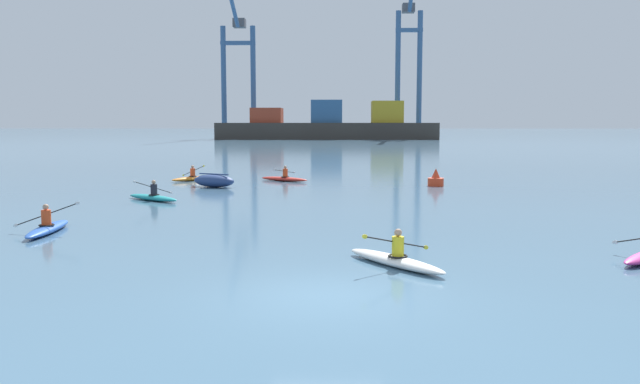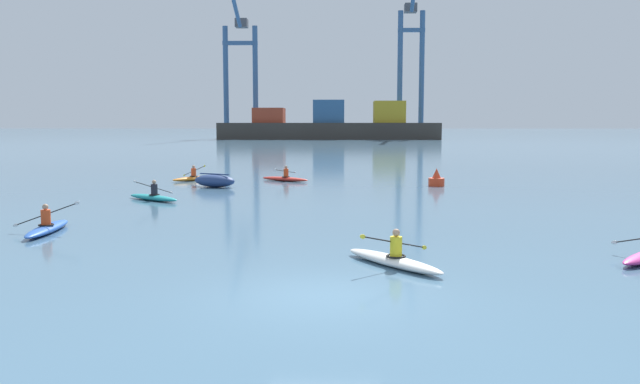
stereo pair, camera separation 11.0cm
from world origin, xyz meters
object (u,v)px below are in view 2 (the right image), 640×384
Objects in this scene: kayak_orange at (195,178)px; kayak_red at (285,178)px; channel_buoy at (436,180)px; gantry_crane_west at (240,62)px; kayak_white at (393,259)px; kayak_blue at (47,227)px; gantry_crane_west_mid at (411,55)px; capsized_dinghy at (215,181)px; kayak_teal at (153,197)px; container_barge at (331,126)px.

kayak_red is (5.63, -0.24, 0.00)m from kayak_orange.
channel_buoy is 14.77m from kayak_orange.
kayak_white is (24.97, -132.28, -17.41)m from gantry_crane_west.
kayak_blue is at bearing -133.09° from channel_buoy.
kayak_red is at bearing -2.43° from kayak_orange.
gantry_crane_west_mid is at bearing 2.42° from gantry_crane_west.
capsized_dinghy is at bearing -175.10° from channel_buoy.
container_barge is at bearing 86.89° from kayak_teal.
kayak_blue is at bearing -93.31° from container_barge.
gantry_crane_west is at bearing 160.80° from container_barge.
container_barge is at bearing 94.35° from channel_buoy.
container_barge is 15.77× the size of kayak_orange.
gantry_crane_west_mid is at bearing 78.73° from capsized_dinghy.
gantry_crane_west_mid reaches higher than kayak_red.
gantry_crane_west is 10.65× the size of kayak_red.
container_barge reaches higher than channel_buoy.
kayak_blue is (-0.89, -8.67, 0.00)m from kayak_teal.
kayak_blue is at bearing -83.70° from gantry_crane_west.
kayak_blue reaches higher than kayak_teal.
kayak_red is (-4.81, 23.13, 0.00)m from kayak_white.
kayak_teal is 0.90× the size of kayak_blue.
capsized_dinghy is at bearing -63.04° from kayak_orange.
kayak_white is at bearing -65.95° from kayak_orange.
kayak_teal is (-1.59, -6.20, -0.18)m from capsized_dinghy.
gantry_crane_west_mid is 13.69× the size of capsized_dinghy.
gantry_crane_west_mid reaches higher than kayak_teal.
channel_buoy is 0.32× the size of kayak_teal.
channel_buoy is at bearing -11.52° from kayak_orange.
kayak_white is (-14.45, -133.94, -18.88)m from gantry_crane_west_mid.
capsized_dinghy is at bearing -92.43° from container_barge.
channel_buoy is (-10.41, -113.52, -18.69)m from gantry_crane_west_mid.
kayak_teal reaches higher than channel_buoy.
kayak_orange is at bearing 168.48° from channel_buoy.
container_barge is 48.01× the size of channel_buoy.
gantry_crane_west_mid is at bearing 80.14° from kayak_red.
kayak_blue reaches higher than kayak_orange.
capsized_dinghy is 0.92× the size of kayak_white.
capsized_dinghy is (-4.48, -105.58, -2.48)m from container_barge.
capsized_dinghy is at bearing -81.64° from gantry_crane_west.
kayak_teal reaches higher than capsized_dinghy.
container_barge is 120.68m from kayak_blue.
capsized_dinghy is 6.40m from kayak_teal.
gantry_crane_west_mid is 136.04m from kayak_white.
kayak_teal reaches higher than kayak_red.
channel_buoy is 21.82m from kayak_blue.
gantry_crane_west is at bearing 100.47° from kayak_red.
container_barge is 15.59× the size of kayak_teal.
gantry_crane_west is 115.42m from capsized_dinghy.
kayak_red is (-8.85, 2.71, -0.19)m from channel_buoy.
gantry_crane_west_mid is 11.23× the size of kayak_blue.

